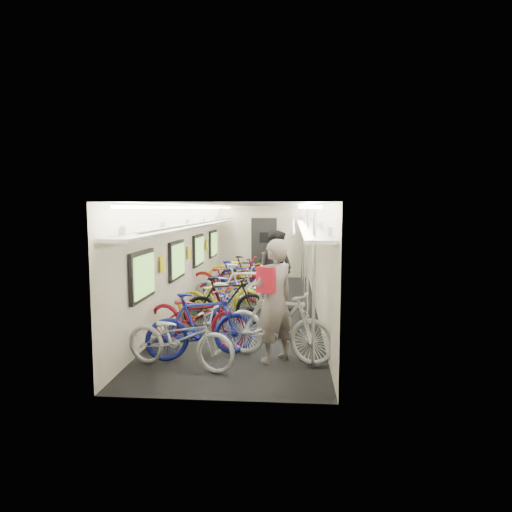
% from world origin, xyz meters
% --- Properties ---
extents(train_car_shell, '(10.00, 10.00, 10.00)m').
position_xyz_m(train_car_shell, '(-0.36, 0.71, 1.66)').
color(train_car_shell, black).
rests_on(train_car_shell, ground).
extents(bicycle_0, '(1.85, 1.08, 0.92)m').
position_xyz_m(bicycle_0, '(-0.67, -3.92, 0.46)').
color(bicycle_0, '#B3B3B8').
rests_on(bicycle_0, ground).
extents(bicycle_1, '(1.78, 1.14, 1.04)m').
position_xyz_m(bicycle_1, '(-0.46, -3.43, 0.52)').
color(bicycle_1, navy).
rests_on(bicycle_1, ground).
extents(bicycle_2, '(2.03, 1.30, 1.01)m').
position_xyz_m(bicycle_2, '(-0.69, -2.74, 0.50)').
color(bicycle_2, maroon).
rests_on(bicycle_2, ground).
extents(bicycle_3, '(1.73, 1.04, 1.01)m').
position_xyz_m(bicycle_3, '(-0.35, -1.57, 0.50)').
color(bicycle_3, black).
rests_on(bicycle_3, ground).
extents(bicycle_4, '(1.88, 1.07, 0.93)m').
position_xyz_m(bicycle_4, '(-0.58, -0.83, 0.47)').
color(bicycle_4, '#B8AB11').
rests_on(bicycle_4, ground).
extents(bicycle_5, '(1.95, 0.97, 1.13)m').
position_xyz_m(bicycle_5, '(-0.07, -0.46, 0.56)').
color(bicycle_5, silver).
rests_on(bicycle_5, ground).
extents(bicycle_6, '(1.94, 0.99, 0.97)m').
position_xyz_m(bicycle_6, '(-0.50, 0.19, 0.49)').
color(bicycle_6, '#A9A8AD').
rests_on(bicycle_6, ground).
extents(bicycle_7, '(1.78, 0.75, 1.04)m').
position_xyz_m(bicycle_7, '(-0.40, 0.81, 0.52)').
color(bicycle_7, '#191D96').
rests_on(bicycle_7, ground).
extents(bicycle_8, '(2.26, 1.15, 1.13)m').
position_xyz_m(bicycle_8, '(-0.61, 0.90, 0.57)').
color(bicycle_8, maroon).
rests_on(bicycle_8, ground).
extents(bicycle_9, '(1.70, 0.57, 1.01)m').
position_xyz_m(bicycle_9, '(-0.27, 2.20, 0.50)').
color(bicycle_9, black).
rests_on(bicycle_9, ground).
extents(bicycle_10, '(2.31, 1.18, 1.16)m').
position_xyz_m(bicycle_10, '(-0.35, 2.24, 0.58)').
color(bicycle_10, gold).
rests_on(bicycle_10, ground).
extents(bicycle_11, '(1.91, 1.25, 1.12)m').
position_xyz_m(bicycle_11, '(0.72, -3.45, 0.56)').
color(bicycle_11, silver).
rests_on(bicycle_11, ground).
extents(passenger_near, '(0.81, 0.79, 1.87)m').
position_xyz_m(passenger_near, '(0.68, -3.51, 0.94)').
color(passenger_near, slate).
rests_on(passenger_near, ground).
extents(passenger_mid, '(1.13, 1.07, 1.83)m').
position_xyz_m(passenger_mid, '(0.56, 0.03, 0.92)').
color(passenger_mid, black).
rests_on(passenger_mid, ground).
extents(backpack, '(0.29, 0.23, 0.38)m').
position_xyz_m(backpack, '(0.56, -3.67, 1.28)').
color(backpack, '#B61224').
rests_on(backpack, passenger_near).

